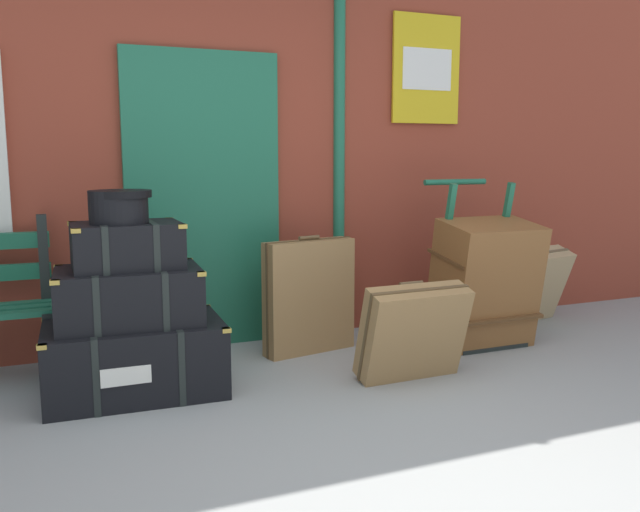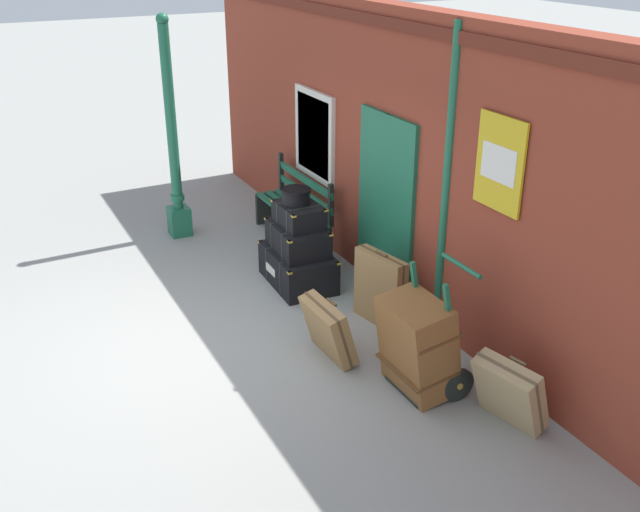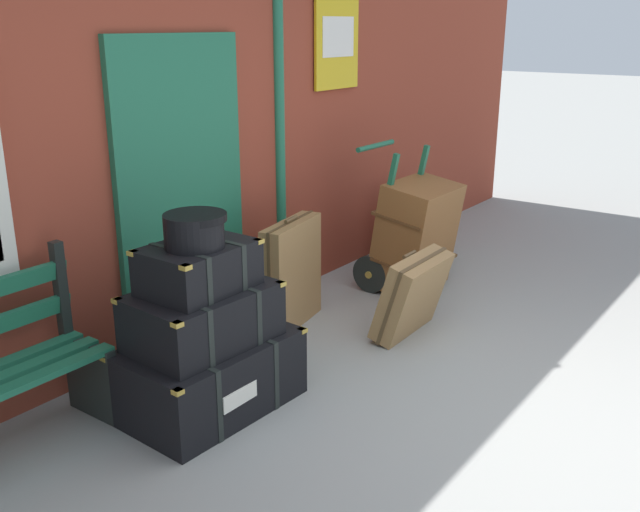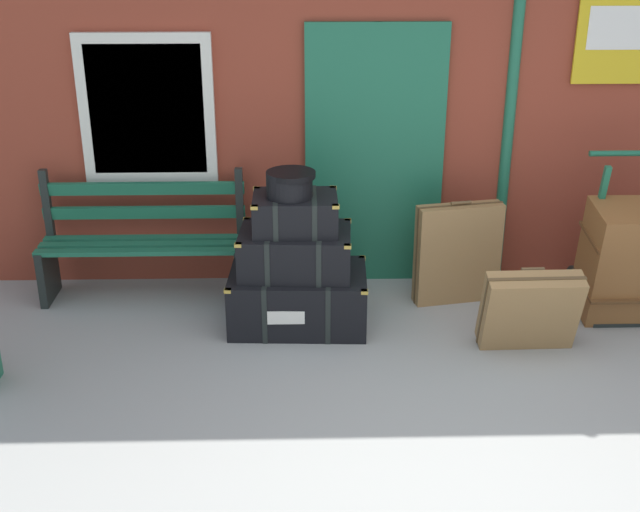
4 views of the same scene
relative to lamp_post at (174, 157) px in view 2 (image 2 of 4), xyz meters
name	(u,v)px [view 2 (image 2 of 4)]	position (x,y,z in m)	size (l,w,h in m)	color
ground_plane	(190,347)	(2.93, -0.81, -1.12)	(60.00, 60.00, 0.00)	gray
brick_facade	(409,162)	(2.92, 1.79, 0.48)	(10.40, 0.35, 3.20)	brown
lamp_post	(174,157)	(0.00, 0.00, 0.00)	(0.28, 0.28, 2.96)	#1E6647
platform_bench	(295,209)	(0.90, 1.35, -0.68)	(1.60, 0.43, 1.01)	#1E6647
steamer_trunk_base	(298,267)	(2.12, 0.81, -0.91)	(1.04, 0.69, 0.43)	black
steamer_trunk_middle	(298,238)	(2.11, 0.82, -0.54)	(0.84, 0.60, 0.33)	black
steamer_trunk_top	(299,215)	(2.11, 0.84, -0.25)	(0.61, 0.45, 0.27)	black
round_hatbox	(296,195)	(2.07, 0.82, -0.02)	(0.35, 0.34, 0.19)	black
porters_trolley	(432,359)	(4.60, 1.01, -0.85)	(0.71, 0.60, 1.20)	black
large_brown_trunk	(418,345)	(4.60, 0.83, -0.65)	(0.70, 0.56, 0.94)	brown
suitcase_cream	(380,289)	(3.37, 1.19, -0.72)	(0.69, 0.28, 0.83)	olive
suitcase_charcoal	(510,393)	(5.39, 1.25, -0.81)	(0.66, 0.50, 0.63)	tan
suitcase_brown	(328,330)	(3.73, 0.37, -0.82)	(0.68, 0.36, 0.62)	olive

